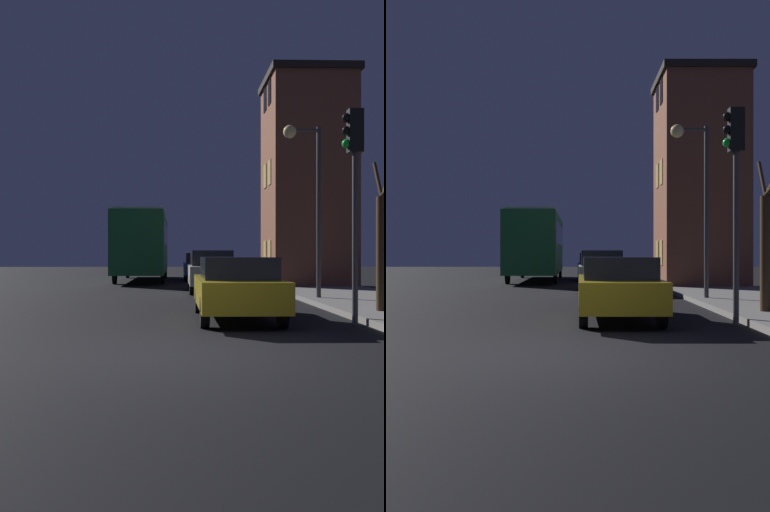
# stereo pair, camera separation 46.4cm
# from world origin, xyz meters

# --- Properties ---
(ground_plane) EXTENTS (120.00, 120.00, 0.00)m
(ground_plane) POSITION_xyz_m (0.00, 0.00, 0.00)
(ground_plane) COLOR black
(brick_building) EXTENTS (3.82, 4.35, 9.38)m
(brick_building) POSITION_xyz_m (5.62, 17.09, 4.86)
(brick_building) COLOR brown
(brick_building) RESTS_ON sidewalk
(streetlamp) EXTENTS (1.17, 0.41, 5.31)m
(streetlamp) POSITION_xyz_m (3.74, 8.95, 3.82)
(streetlamp) COLOR #38383A
(streetlamp) RESTS_ON sidewalk
(traffic_light) EXTENTS (0.43, 0.24, 4.50)m
(traffic_light) POSITION_xyz_m (3.40, 3.28, 3.22)
(traffic_light) COLOR #38383A
(traffic_light) RESTS_ON ground
(bare_tree) EXTENTS (1.43, 1.47, 4.03)m
(bare_tree) POSITION_xyz_m (4.66, 4.80, 2.09)
(bare_tree) COLOR #382819
(bare_tree) RESTS_ON sidewalk
(bus) EXTENTS (2.58, 11.68, 3.71)m
(bus) POSITION_xyz_m (-2.16, 23.66, 2.21)
(bus) COLOR #1E6B33
(bus) RESTS_ON ground
(car_near_lane) EXTENTS (1.74, 4.58, 1.41)m
(car_near_lane) POSITION_xyz_m (1.05, 4.28, 0.75)
(car_near_lane) COLOR olive
(car_near_lane) RESTS_ON ground
(car_mid_lane) EXTENTS (1.71, 4.77, 1.62)m
(car_mid_lane) POSITION_xyz_m (1.04, 13.60, 0.85)
(car_mid_lane) COLOR beige
(car_mid_lane) RESTS_ON ground
(car_far_lane) EXTENTS (1.81, 4.24, 1.56)m
(car_far_lane) POSITION_xyz_m (1.05, 23.65, 0.81)
(car_far_lane) COLOR navy
(car_far_lane) RESTS_ON ground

